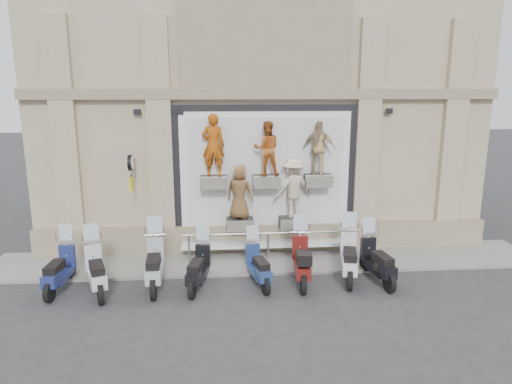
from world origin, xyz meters
TOP-DOWN VIEW (x-y plane):
  - ground at (0.00, 0.00)m, footprint 90.00×90.00m
  - sidewalk at (0.00, 2.10)m, footprint 16.00×2.20m
  - building at (0.00, 7.00)m, footprint 14.00×8.60m
  - shop_vitrine at (0.07, 2.74)m, footprint 5.60×0.96m
  - guard_rail at (0.00, 2.00)m, footprint 5.06×0.10m
  - clock_sign_bracket at (-3.90, 2.47)m, footprint 0.10×0.80m
  - scooter_a at (-5.46, 0.56)m, footprint 0.65×1.92m
  - scooter_b at (-4.49, 0.33)m, footprint 1.23×2.07m
  - scooter_c at (-3.09, 0.56)m, footprint 0.76×2.13m
  - scooter_d at (-1.97, 0.43)m, footprint 0.87×1.90m
  - scooter_e at (-0.42, 0.48)m, footprint 0.87×1.84m
  - scooter_f at (0.72, 0.55)m, footprint 0.80×2.10m
  - scooter_g at (2.04, 0.68)m, footprint 1.07×2.15m
  - scooter_h at (2.73, 0.44)m, footprint 0.80×2.00m

SIDE VIEW (x-z plane):
  - ground at x=0.00m, z-range 0.00..0.00m
  - sidewalk at x=0.00m, z-range 0.00..0.08m
  - guard_rail at x=0.00m, z-range 0.00..0.93m
  - scooter_e at x=-0.42m, z-range 0.00..1.44m
  - scooter_d at x=-1.97m, z-range 0.00..1.49m
  - scooter_a at x=-5.46m, z-range 0.00..1.54m
  - scooter_h at x=2.73m, z-range 0.00..1.58m
  - scooter_b at x=-4.49m, z-range 0.00..1.62m
  - scooter_f at x=0.72m, z-range 0.00..1.66m
  - scooter_g at x=2.04m, z-range 0.00..1.67m
  - scooter_c at x=-3.09m, z-range 0.00..1.69m
  - shop_vitrine at x=0.07m, z-range 0.23..4.53m
  - clock_sign_bracket at x=-3.90m, z-range 2.29..3.31m
  - building at x=0.00m, z-range 0.00..12.00m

